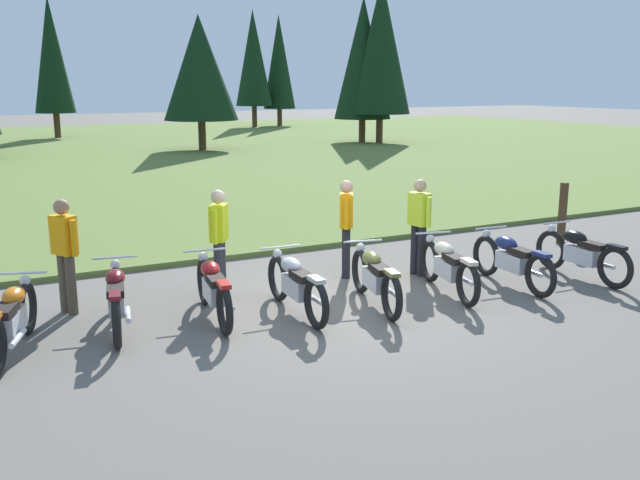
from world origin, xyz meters
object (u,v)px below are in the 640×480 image
(motorcycle_black, at_px, (581,253))
(motorcycle_maroon, at_px, (116,298))
(motorcycle_orange, at_px, (12,319))
(trail_marker_post, at_px, (562,214))
(motorcycle_cream, at_px, (448,266))
(rider_in_hivis_vest, at_px, (346,223))
(rider_with_back_turned, at_px, (419,221))
(motorcycle_navy, at_px, (512,260))
(rider_near_row_end, at_px, (219,236))
(motorcycle_red, at_px, (213,288))
(motorcycle_silver, at_px, (296,284))
(motorcycle_olive, at_px, (375,277))
(rider_checking_bike, at_px, (65,249))

(motorcycle_black, bearing_deg, motorcycle_maroon, 171.99)
(motorcycle_orange, height_order, trail_marker_post, trail_marker_post)
(motorcycle_cream, distance_m, rider_in_hivis_vest, 1.91)
(motorcycle_cream, height_order, rider_with_back_turned, rider_with_back_turned)
(motorcycle_navy, height_order, motorcycle_black, same)
(motorcycle_maroon, distance_m, trail_marker_post, 9.28)
(motorcycle_orange, height_order, motorcycle_cream, same)
(motorcycle_navy, xyz_separation_m, trail_marker_post, (3.05, 1.85, 0.20))
(rider_near_row_end, relative_size, rider_with_back_turned, 1.00)
(rider_with_back_turned, bearing_deg, motorcycle_black, -31.68)
(motorcycle_navy, bearing_deg, motorcycle_cream, 173.25)
(motorcycle_red, xyz_separation_m, rider_with_back_turned, (3.89, 0.55, 0.51))
(motorcycle_silver, height_order, motorcycle_olive, same)
(motorcycle_silver, height_order, motorcycle_navy, same)
(motorcycle_black, bearing_deg, trail_marker_post, 50.59)
(motorcycle_maroon, distance_m, rider_checking_bike, 1.24)
(rider_near_row_end, xyz_separation_m, rider_in_hivis_vest, (2.27, 0.02, 0.00))
(motorcycle_maroon, distance_m, rider_with_back_turned, 5.24)
(motorcycle_olive, bearing_deg, motorcycle_black, -4.99)
(motorcycle_orange, bearing_deg, rider_with_back_turned, 5.69)
(motorcycle_red, relative_size, rider_with_back_turned, 1.25)
(motorcycle_olive, xyz_separation_m, motorcycle_navy, (2.54, -0.14, 0.00))
(motorcycle_olive, relative_size, rider_near_row_end, 1.24)
(motorcycle_silver, xyz_separation_m, trail_marker_post, (6.80, 1.49, 0.20))
(motorcycle_red, height_order, rider_in_hivis_vest, rider_in_hivis_vest)
(motorcycle_orange, distance_m, rider_checking_bike, 1.62)
(motorcycle_maroon, height_order, rider_with_back_turned, rider_with_back_turned)
(rider_checking_bike, bearing_deg, rider_with_back_turned, -6.47)
(motorcycle_olive, height_order, motorcycle_navy, same)
(motorcycle_orange, distance_m, motorcycle_cream, 6.31)
(trail_marker_post, bearing_deg, motorcycle_orange, -173.24)
(rider_with_back_turned, bearing_deg, motorcycle_red, -171.97)
(motorcycle_olive, relative_size, rider_in_hivis_vest, 1.24)
(motorcycle_silver, xyz_separation_m, rider_with_back_turned, (2.77, 0.89, 0.51))
(motorcycle_silver, height_order, rider_near_row_end, rider_near_row_end)
(rider_with_back_turned, xyz_separation_m, rider_in_hivis_vest, (-1.16, 0.48, 0.00))
(motorcycle_orange, height_order, rider_in_hivis_vest, rider_in_hivis_vest)
(motorcycle_orange, height_order, rider_checking_bike, rider_checking_bike)
(motorcycle_red, height_order, motorcycle_cream, same)
(motorcycle_silver, distance_m, rider_in_hivis_vest, 2.18)
(motorcycle_orange, distance_m, rider_near_row_end, 3.31)
(motorcycle_black, relative_size, rider_with_back_turned, 1.26)
(rider_checking_bike, bearing_deg, trail_marker_post, -0.25)
(rider_with_back_turned, bearing_deg, motorcycle_silver, -162.16)
(motorcycle_maroon, relative_size, motorcycle_cream, 1.00)
(motorcycle_olive, relative_size, motorcycle_black, 0.98)
(rider_with_back_turned, bearing_deg, motorcycle_maroon, -175.76)
(motorcycle_navy, height_order, trail_marker_post, trail_marker_post)
(rider_with_back_turned, distance_m, rider_checking_bike, 5.71)
(motorcycle_maroon, bearing_deg, rider_in_hivis_vest, 12.09)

